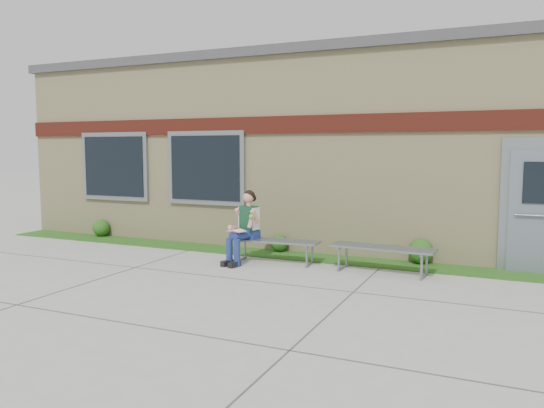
% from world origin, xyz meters
% --- Properties ---
extents(ground, '(80.00, 80.00, 0.00)m').
position_xyz_m(ground, '(0.00, 0.00, 0.00)').
color(ground, '#9E9E99').
rests_on(ground, ground).
extents(grass_strip, '(16.00, 0.80, 0.02)m').
position_xyz_m(grass_strip, '(0.00, 2.60, 0.01)').
color(grass_strip, '#234C14').
rests_on(grass_strip, ground).
extents(school_building, '(16.20, 6.22, 4.20)m').
position_xyz_m(school_building, '(-0.00, 5.99, 2.10)').
color(school_building, beige).
rests_on(school_building, ground).
extents(bench_left, '(1.71, 0.60, 0.43)m').
position_xyz_m(bench_left, '(-0.88, 1.88, 0.34)').
color(bench_left, slate).
rests_on(bench_left, ground).
extents(bench_right, '(1.79, 0.60, 0.46)m').
position_xyz_m(bench_right, '(1.12, 1.88, 0.35)').
color(bench_right, slate).
rests_on(bench_right, ground).
extents(girl, '(0.51, 0.87, 1.35)m').
position_xyz_m(girl, '(-1.41, 1.68, 0.70)').
color(girl, navy).
rests_on(girl, ground).
extents(shrub_west, '(0.41, 0.41, 0.41)m').
position_xyz_m(shrub_west, '(-5.88, 2.85, 0.22)').
color(shrub_west, '#234C14').
rests_on(shrub_west, grass_strip).
extents(shrub_mid, '(0.36, 0.36, 0.36)m').
position_xyz_m(shrub_mid, '(-1.21, 2.85, 0.20)').
color(shrub_mid, '#234C14').
rests_on(shrub_mid, grass_strip).
extents(shrub_east, '(0.46, 0.46, 0.46)m').
position_xyz_m(shrub_east, '(1.61, 2.85, 0.25)').
color(shrub_east, '#234C14').
rests_on(shrub_east, grass_strip).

